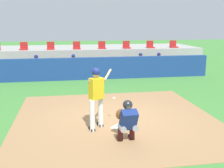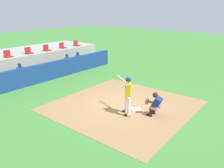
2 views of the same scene
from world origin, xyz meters
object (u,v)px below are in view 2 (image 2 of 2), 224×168
(stadium_seat_6, at_px, (63,47))
(catcher_crouched, at_px, (155,103))
(dugout_player_3, at_px, (79,60))
(stadium_seat_7, at_px, (77,44))
(stadium_seat_4, at_px, (29,52))
(dugout_player_1, at_px, (22,73))
(stadium_seat_3, at_px, (8,55))
(batter_at_plate, at_px, (128,93))
(stadium_seat_5, at_px, (47,49))
(home_plate, at_px, (136,109))
(dugout_player_2, at_px, (68,62))

(stadium_seat_6, bearing_deg, catcher_crouched, -110.15)
(dugout_player_3, height_order, stadium_seat_7, stadium_seat_7)
(stadium_seat_4, bearing_deg, dugout_player_1, -133.15)
(dugout_player_1, height_order, stadium_seat_3, stadium_seat_3)
(batter_at_plate, height_order, dugout_player_1, batter_at_plate)
(stadium_seat_3, xyz_separation_m, stadium_seat_6, (4.88, 0.00, 0.00))
(stadium_seat_3, height_order, stadium_seat_5, same)
(dugout_player_1, bearing_deg, home_plate, -82.34)
(catcher_crouched, relative_size, dugout_player_1, 1.51)
(stadium_seat_5, bearing_deg, dugout_player_1, -150.06)
(dugout_player_3, distance_m, stadium_seat_5, 2.71)
(stadium_seat_5, bearing_deg, dugout_player_3, -52.43)
(catcher_crouched, relative_size, stadium_seat_7, 4.08)
(home_plate, relative_size, stadium_seat_5, 0.92)
(batter_at_plate, bearing_deg, stadium_seat_7, 57.80)
(dugout_player_3, relative_size, stadium_seat_4, 2.71)
(stadium_seat_6, bearing_deg, stadium_seat_5, 180.00)
(dugout_player_1, relative_size, dugout_player_3, 1.00)
(stadium_seat_6, bearing_deg, stadium_seat_7, 0.00)
(home_plate, height_order, stadium_seat_5, stadium_seat_5)
(stadium_seat_6, relative_size, stadium_seat_7, 1.00)
(home_plate, xyz_separation_m, stadium_seat_3, (-0.81, 10.18, 1.51))
(dugout_player_3, bearing_deg, stadium_seat_3, 157.09)
(catcher_crouched, relative_size, dugout_player_2, 1.51)
(home_plate, relative_size, stadium_seat_6, 0.92)
(home_plate, xyz_separation_m, stadium_seat_7, (5.69, 10.18, 1.51))
(batter_at_plate, relative_size, catcher_crouched, 0.92)
(batter_at_plate, distance_m, dugout_player_3, 9.35)
(dugout_player_2, height_order, stadium_seat_3, stadium_seat_3)
(home_plate, relative_size, stadium_seat_3, 0.92)
(batter_at_plate, bearing_deg, dugout_player_3, 59.89)
(stadium_seat_3, relative_size, stadium_seat_4, 1.00)
(catcher_crouched, distance_m, dugout_player_3, 9.95)
(stadium_seat_7, bearing_deg, dugout_player_2, -144.14)
(dugout_player_1, relative_size, stadium_seat_6, 2.71)
(home_plate, xyz_separation_m, batter_at_plate, (-0.68, 0.06, 1.01))
(catcher_crouched, xyz_separation_m, stadium_seat_4, (0.83, 11.13, 0.93))
(stadium_seat_6, bearing_deg, home_plate, -111.76)
(home_plate, bearing_deg, dugout_player_1, 97.66)
(dugout_player_2, distance_m, stadium_seat_6, 2.51)
(catcher_crouched, relative_size, stadium_seat_4, 4.08)
(home_plate, bearing_deg, dugout_player_2, 70.57)
(batter_at_plate, height_order, stadium_seat_4, stadium_seat_4)
(stadium_seat_4, bearing_deg, dugout_player_3, -32.53)
(dugout_player_2, height_order, stadium_seat_4, stadium_seat_4)
(stadium_seat_5, bearing_deg, dugout_player_2, -77.92)
(dugout_player_1, distance_m, stadium_seat_4, 2.92)
(batter_at_plate, bearing_deg, home_plate, -5.20)
(home_plate, height_order, dugout_player_2, dugout_player_2)
(stadium_seat_3, distance_m, stadium_seat_7, 6.50)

